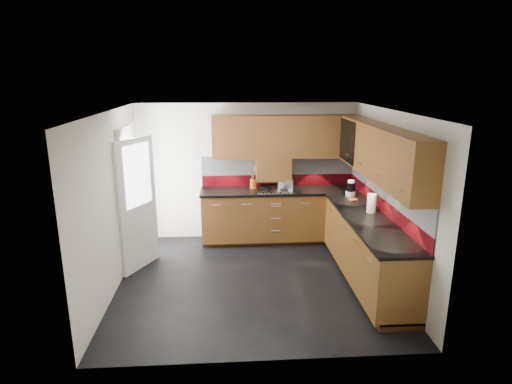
{
  "coord_description": "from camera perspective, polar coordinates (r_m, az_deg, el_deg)",
  "views": [
    {
      "loc": [
        -0.34,
        -5.59,
        2.86
      ],
      "look_at": [
        0.08,
        0.65,
        1.14
      ],
      "focal_mm": 30.0,
      "sensor_mm": 36.0,
      "label": 1
    }
  ],
  "objects": [
    {
      "name": "back_door",
      "position": [
        6.75,
        -16.03,
        -0.93
      ],
      "size": [
        0.42,
        1.19,
        2.04
      ],
      "color": "white",
      "rests_on": "room"
    },
    {
      "name": "countertop",
      "position": [
        6.73,
        8.27,
        -1.53
      ],
      "size": [
        2.72,
        3.22,
        0.04
      ],
      "color": "black",
      "rests_on": "base_cabinets"
    },
    {
      "name": "paper_towel",
      "position": [
        6.36,
        15.16,
        -1.43
      ],
      "size": [
        0.14,
        0.14,
        0.28
      ],
      "primitive_type": "cylinder",
      "rotation": [
        0.0,
        0.0,
        -0.09
      ],
      "color": "white",
      "rests_on": "countertop"
    },
    {
      "name": "toaster",
      "position": [
        7.43,
        4.03,
        1.1
      ],
      "size": [
        0.29,
        0.23,
        0.19
      ],
      "color": "silver",
      "rests_on": "countertop"
    },
    {
      "name": "glass_cabinet",
      "position": [
        7.03,
        13.23,
        6.86
      ],
      "size": [
        0.32,
        0.8,
        0.66
      ],
      "color": "black",
      "rests_on": "room"
    },
    {
      "name": "room",
      "position": [
        5.76,
        -0.36,
        1.73
      ],
      "size": [
        4.0,
        3.8,
        2.64
      ],
      "color": "black"
    },
    {
      "name": "gas_hob",
      "position": [
        7.35,
        2.45,
        0.36
      ],
      "size": [
        0.6,
        0.53,
        0.05
      ],
      "color": "silver",
      "rests_on": "countertop"
    },
    {
      "name": "base_cabinets",
      "position": [
        6.9,
        8.2,
        -5.33
      ],
      "size": [
        2.7,
        3.2,
        0.95
      ],
      "color": "brown",
      "rests_on": "room"
    },
    {
      "name": "upper_cabinets",
      "position": [
        6.64,
        9.93,
        6.31
      ],
      "size": [
        2.5,
        3.2,
        0.72
      ],
      "color": "brown",
      "rests_on": "room"
    },
    {
      "name": "backsplash",
      "position": [
        6.91,
        9.79,
        1.35
      ],
      "size": [
        2.7,
        3.2,
        0.54
      ],
      "color": "maroon",
      "rests_on": "countertop"
    },
    {
      "name": "orange_cloth",
      "position": [
        6.95,
        12.81,
        -0.98
      ],
      "size": [
        0.15,
        0.13,
        0.01
      ],
      "primitive_type": "cube",
      "rotation": [
        0.0,
        0.0,
        0.25
      ],
      "color": "#D94518",
      "rests_on": "countertop"
    },
    {
      "name": "utensil_pot",
      "position": [
        7.47,
        -0.34,
        1.28
      ],
      "size": [
        0.13,
        0.13,
        0.45
      ],
      "color": "#D15213",
      "rests_on": "countertop"
    },
    {
      "name": "food_processor",
      "position": [
        7.12,
        12.52,
        0.39
      ],
      "size": [
        0.16,
        0.16,
        0.27
      ],
      "color": "white",
      "rests_on": "countertop"
    },
    {
      "name": "extractor_hood",
      "position": [
        7.43,
        2.34,
        3.11
      ],
      "size": [
        0.6,
        0.33,
        0.4
      ],
      "primitive_type": "cube",
      "color": "brown",
      "rests_on": "room"
    }
  ]
}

